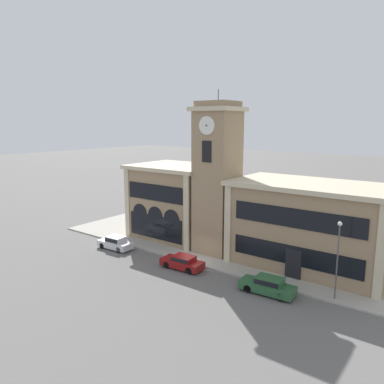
% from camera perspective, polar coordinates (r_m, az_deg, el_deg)
% --- Properties ---
extents(ground_plane, '(300.00, 300.00, 0.00)m').
position_cam_1_polar(ground_plane, '(39.19, -0.04, -10.91)').
color(ground_plane, '#605E5B').
extents(sidewalk_kerb, '(42.53, 12.52, 0.15)m').
position_cam_1_polar(sidewalk_kerb, '(44.02, 4.94, -8.41)').
color(sidewalk_kerb, '#A39E93').
rests_on(sidewalk_kerb, ground_plane).
extents(clock_tower, '(4.73, 4.73, 17.75)m').
position_cam_1_polar(clock_tower, '(40.69, 3.87, 2.02)').
color(clock_tower, '#937A5B').
rests_on(clock_tower, ground_plane).
extents(town_hall_left_wing, '(10.80, 8.63, 9.16)m').
position_cam_1_polar(town_hall_left_wing, '(47.18, -2.40, -1.37)').
color(town_hall_left_wing, '#937A5B').
rests_on(town_hall_left_wing, ground_plane).
extents(town_hall_right_wing, '(15.65, 8.63, 8.56)m').
position_cam_1_polar(town_hall_right_wing, '(38.97, 17.57, -4.87)').
color(town_hall_right_wing, '#937A5B').
rests_on(town_hall_right_wing, ground_plane).
extents(parked_car_near, '(4.29, 2.01, 1.50)m').
position_cam_1_polar(parked_car_near, '(44.22, -11.58, -7.54)').
color(parked_car_near, silver).
rests_on(parked_car_near, ground_plane).
extents(parked_car_mid, '(4.48, 2.02, 1.35)m').
position_cam_1_polar(parked_car_mid, '(37.78, -1.44, -10.60)').
color(parked_car_mid, maroon).
rests_on(parked_car_mid, ground_plane).
extents(parked_car_far, '(4.79, 1.98, 1.50)m').
position_cam_1_polar(parked_car_far, '(33.23, 11.50, -13.74)').
color(parked_car_far, '#285633').
rests_on(parked_car_far, ground_plane).
extents(street_lamp, '(0.36, 0.36, 6.51)m').
position_cam_1_polar(street_lamp, '(32.34, 21.37, -8.18)').
color(street_lamp, '#4C4C51').
rests_on(street_lamp, sidewalk_kerb).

